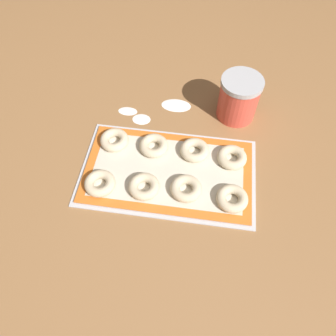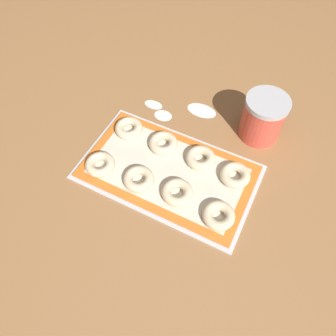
% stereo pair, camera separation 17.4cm
% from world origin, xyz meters
% --- Properties ---
extents(ground_plane, '(2.80, 2.80, 0.00)m').
position_xyz_m(ground_plane, '(0.00, 0.00, 0.00)').
color(ground_plane, olive).
extents(baking_tray, '(0.53, 0.31, 0.01)m').
position_xyz_m(baking_tray, '(0.01, -0.02, 0.00)').
color(baking_tray, silver).
rests_on(baking_tray, ground_plane).
extents(baking_mat, '(0.50, 0.29, 0.00)m').
position_xyz_m(baking_mat, '(0.01, -0.02, 0.01)').
color(baking_mat, orange).
rests_on(baking_mat, baking_tray).
extents(bagel_front_far_left, '(0.09, 0.09, 0.03)m').
position_xyz_m(bagel_front_far_left, '(-0.18, -0.10, 0.03)').
color(bagel_front_far_left, beige).
rests_on(bagel_front_far_left, baking_mat).
extents(bagel_front_mid_left, '(0.09, 0.09, 0.03)m').
position_xyz_m(bagel_front_mid_left, '(-0.05, -0.09, 0.03)').
color(bagel_front_mid_left, beige).
rests_on(bagel_front_mid_left, baking_mat).
extents(bagel_front_mid_right, '(0.09, 0.09, 0.03)m').
position_xyz_m(bagel_front_mid_right, '(0.07, -0.08, 0.03)').
color(bagel_front_mid_right, beige).
rests_on(bagel_front_mid_right, baking_mat).
extents(bagel_front_far_right, '(0.09, 0.09, 0.03)m').
position_xyz_m(bagel_front_far_right, '(0.20, -0.09, 0.03)').
color(bagel_front_far_right, beige).
rests_on(bagel_front_far_right, baking_mat).
extents(bagel_back_far_left, '(0.09, 0.09, 0.03)m').
position_xyz_m(bagel_back_far_left, '(-0.17, 0.06, 0.03)').
color(bagel_back_far_left, beige).
rests_on(bagel_back_far_left, baking_mat).
extents(bagel_back_mid_left, '(0.09, 0.09, 0.03)m').
position_xyz_m(bagel_back_mid_left, '(-0.04, 0.06, 0.03)').
color(bagel_back_mid_left, beige).
rests_on(bagel_back_mid_left, baking_mat).
extents(bagel_back_mid_right, '(0.09, 0.09, 0.03)m').
position_xyz_m(bagel_back_mid_right, '(0.08, 0.06, 0.03)').
color(bagel_back_mid_right, beige).
rests_on(bagel_back_mid_right, baking_mat).
extents(bagel_back_far_right, '(0.09, 0.09, 0.03)m').
position_xyz_m(bagel_back_far_right, '(0.20, 0.05, 0.03)').
color(bagel_back_far_right, beige).
rests_on(bagel_back_far_right, baking_mat).
extents(flour_canister, '(0.13, 0.13, 0.15)m').
position_xyz_m(flour_canister, '(0.21, 0.26, 0.08)').
color(flour_canister, '#DB4C3D').
rests_on(flour_canister, ground_plane).
extents(flour_patch_near, '(0.10, 0.06, 0.00)m').
position_xyz_m(flour_patch_near, '(0.00, 0.27, 0.00)').
color(flour_patch_near, white).
rests_on(flour_patch_near, ground_plane).
extents(flour_patch_far, '(0.07, 0.04, 0.00)m').
position_xyz_m(flour_patch_far, '(-0.16, 0.22, 0.00)').
color(flour_patch_far, white).
rests_on(flour_patch_far, ground_plane).
extents(flour_patch_side, '(0.06, 0.05, 0.00)m').
position_xyz_m(flour_patch_side, '(-0.11, 0.18, 0.00)').
color(flour_patch_side, white).
rests_on(flour_patch_side, ground_plane).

